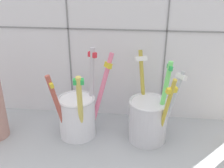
# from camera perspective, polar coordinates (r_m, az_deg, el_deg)

# --- Properties ---
(counter_slab) EXTENTS (0.64, 0.22, 0.02)m
(counter_slab) POSITION_cam_1_polar(r_m,az_deg,el_deg) (0.58, -0.19, -12.86)
(counter_slab) COLOR #9EA3A8
(counter_slab) RESTS_ON ground
(tile_wall_back) EXTENTS (0.64, 0.02, 0.45)m
(tile_wall_back) POSITION_cam_1_polar(r_m,az_deg,el_deg) (0.59, 1.09, 11.35)
(tile_wall_back) COLOR white
(tile_wall_back) RESTS_ON ground
(toothbrush_cup_left) EXTENTS (0.12, 0.10, 0.19)m
(toothbrush_cup_left) POSITION_cam_1_polar(r_m,az_deg,el_deg) (0.57, -7.33, -6.38)
(toothbrush_cup_left) COLOR white
(toothbrush_cup_left) RESTS_ON counter_slab
(toothbrush_cup_right) EXTENTS (0.11, 0.12, 0.18)m
(toothbrush_cup_right) POSITION_cam_1_polar(r_m,az_deg,el_deg) (0.56, 7.90, -7.22)
(toothbrush_cup_right) COLOR silver
(toothbrush_cup_right) RESTS_ON counter_slab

